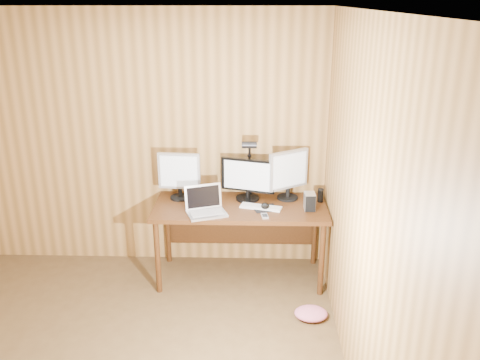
{
  "coord_description": "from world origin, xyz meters",
  "views": [
    {
      "loc": [
        1.05,
        -2.71,
        2.57
      ],
      "look_at": [
        0.93,
        1.58,
        1.02
      ],
      "focal_mm": 38.0,
      "sensor_mm": 36.0,
      "label": 1
    }
  ],
  "objects_px": {
    "phone": "(265,216)",
    "speaker": "(320,195)",
    "desk": "(240,214)",
    "monitor_center": "(248,179)",
    "mouse": "(265,206)",
    "desk_lamp": "(249,160)",
    "hard_drive": "(310,201)",
    "laptop": "(205,206)",
    "monitor_left": "(179,174)",
    "keyboard": "(261,207)",
    "monitor_right": "(288,173)"
  },
  "relations": [
    {
      "from": "monitor_left",
      "to": "mouse",
      "type": "relative_size",
      "value": 3.84
    },
    {
      "from": "hard_drive",
      "to": "phone",
      "type": "xyz_separation_m",
      "value": [
        -0.41,
        -0.18,
        -0.07
      ]
    },
    {
      "from": "hard_drive",
      "to": "desk_lamp",
      "type": "height_order",
      "value": "desk_lamp"
    },
    {
      "from": "desk",
      "to": "monitor_center",
      "type": "xyz_separation_m",
      "value": [
        0.07,
        0.08,
        0.33
      ]
    },
    {
      "from": "laptop",
      "to": "speaker",
      "type": "bearing_deg",
      "value": -4.88
    },
    {
      "from": "desk",
      "to": "speaker",
      "type": "bearing_deg",
      "value": 3.23
    },
    {
      "from": "desk",
      "to": "speaker",
      "type": "xyz_separation_m",
      "value": [
        0.75,
        0.04,
        0.19
      ]
    },
    {
      "from": "mouse",
      "to": "desk_lamp",
      "type": "relative_size",
      "value": 0.19
    },
    {
      "from": "keyboard",
      "to": "hard_drive",
      "type": "distance_m",
      "value": 0.45
    },
    {
      "from": "monitor_center",
      "to": "laptop",
      "type": "bearing_deg",
      "value": -122.96
    },
    {
      "from": "desk",
      "to": "monitor_center",
      "type": "height_order",
      "value": "monitor_center"
    },
    {
      "from": "desk",
      "to": "keyboard",
      "type": "xyz_separation_m",
      "value": [
        0.19,
        -0.12,
        0.13
      ]
    },
    {
      "from": "desk_lamp",
      "to": "monitor_center",
      "type": "bearing_deg",
      "value": -91.44
    },
    {
      "from": "desk",
      "to": "monitor_left",
      "type": "relative_size",
      "value": 3.54
    },
    {
      "from": "monitor_center",
      "to": "desk_lamp",
      "type": "xyz_separation_m",
      "value": [
        0.01,
        0.08,
        0.17
      ]
    },
    {
      "from": "desk",
      "to": "mouse",
      "type": "height_order",
      "value": "mouse"
    },
    {
      "from": "monitor_center",
      "to": "hard_drive",
      "type": "relative_size",
      "value": 3.27
    },
    {
      "from": "mouse",
      "to": "desk_lamp",
      "type": "height_order",
      "value": "desk_lamp"
    },
    {
      "from": "monitor_left",
      "to": "speaker",
      "type": "relative_size",
      "value": 3.47
    },
    {
      "from": "keyboard",
      "to": "phone",
      "type": "relative_size",
      "value": 3.38
    },
    {
      "from": "mouse",
      "to": "phone",
      "type": "bearing_deg",
      "value": -98.35
    },
    {
      "from": "monitor_center",
      "to": "keyboard",
      "type": "bearing_deg",
      "value": -43.03
    },
    {
      "from": "keyboard",
      "to": "desk_lamp",
      "type": "relative_size",
      "value": 0.65
    },
    {
      "from": "phone",
      "to": "speaker",
      "type": "bearing_deg",
      "value": 26.49
    },
    {
      "from": "laptop",
      "to": "monitor_left",
      "type": "bearing_deg",
      "value": 109.14
    },
    {
      "from": "monitor_center",
      "to": "hard_drive",
      "type": "bearing_deg",
      "value": -5.85
    },
    {
      "from": "monitor_center",
      "to": "monitor_left",
      "type": "relative_size",
      "value": 1.11
    },
    {
      "from": "monitor_center",
      "to": "hard_drive",
      "type": "xyz_separation_m",
      "value": [
        0.57,
        -0.22,
        -0.13
      ]
    },
    {
      "from": "monitor_right",
      "to": "speaker",
      "type": "relative_size",
      "value": 3.66
    },
    {
      "from": "laptop",
      "to": "phone",
      "type": "bearing_deg",
      "value": -28.21
    },
    {
      "from": "mouse",
      "to": "hard_drive",
      "type": "xyz_separation_m",
      "value": [
        0.4,
        -0.01,
        0.05
      ]
    },
    {
      "from": "phone",
      "to": "monitor_center",
      "type": "bearing_deg",
      "value": 103.31
    },
    {
      "from": "hard_drive",
      "to": "speaker",
      "type": "distance_m",
      "value": 0.22
    },
    {
      "from": "hard_drive",
      "to": "speaker",
      "type": "height_order",
      "value": "hard_drive"
    },
    {
      "from": "mouse",
      "to": "speaker",
      "type": "bearing_deg",
      "value": 12.82
    },
    {
      "from": "monitor_right",
      "to": "laptop",
      "type": "relative_size",
      "value": 1.18
    },
    {
      "from": "monitor_left",
      "to": "keyboard",
      "type": "xyz_separation_m",
      "value": [
        0.77,
        -0.21,
        -0.23
      ]
    },
    {
      "from": "desk",
      "to": "hard_drive",
      "type": "distance_m",
      "value": 0.68
    },
    {
      "from": "monitor_right",
      "to": "phone",
      "type": "xyz_separation_m",
      "value": [
        -0.23,
        -0.44,
        -0.25
      ]
    },
    {
      "from": "monitor_right",
      "to": "monitor_left",
      "type": "bearing_deg",
      "value": 148.56
    },
    {
      "from": "phone",
      "to": "desk_lamp",
      "type": "height_order",
      "value": "desk_lamp"
    },
    {
      "from": "monitor_right",
      "to": "phone",
      "type": "distance_m",
      "value": 0.55
    },
    {
      "from": "hard_drive",
      "to": "speaker",
      "type": "xyz_separation_m",
      "value": [
        0.12,
        0.18,
        -0.01
      ]
    },
    {
      "from": "monitor_right",
      "to": "monitor_center",
      "type": "bearing_deg",
      "value": 151.88
    },
    {
      "from": "speaker",
      "to": "desk",
      "type": "bearing_deg",
      "value": -176.77
    },
    {
      "from": "laptop",
      "to": "phone",
      "type": "xyz_separation_m",
      "value": [
        0.53,
        -0.08,
        -0.05
      ]
    },
    {
      "from": "keyboard",
      "to": "speaker",
      "type": "relative_size",
      "value": 3.04
    },
    {
      "from": "desk",
      "to": "monitor_right",
      "type": "distance_m",
      "value": 0.6
    },
    {
      "from": "monitor_right",
      "to": "desk_lamp",
      "type": "xyz_separation_m",
      "value": [
        -0.37,
        0.05,
        0.12
      ]
    },
    {
      "from": "desk_lamp",
      "to": "speaker",
      "type": "bearing_deg",
      "value": -0.69
    }
  ]
}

